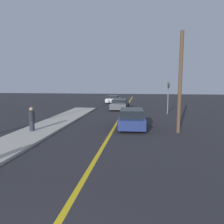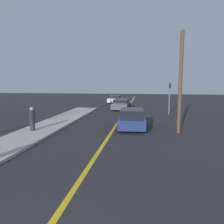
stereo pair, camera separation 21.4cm
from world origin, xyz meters
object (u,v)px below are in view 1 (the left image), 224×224
at_px(car_near_right_lane, 132,119).
at_px(pedestrian_mid_group, 32,119).
at_px(car_ahead_center, 120,104).
at_px(traffic_light, 168,94).
at_px(car_far_distant, 113,99).
at_px(utility_pole, 180,83).

distance_m(car_near_right_lane, pedestrian_mid_group, 7.04).
distance_m(car_ahead_center, traffic_light, 6.58).
bearing_deg(pedestrian_mid_group, car_near_right_lane, 21.83).
bearing_deg(car_far_distant, car_ahead_center, -75.37).
distance_m(car_near_right_lane, car_ahead_center, 10.97).
relative_size(traffic_light, utility_pole, 0.50).
bearing_deg(utility_pole, car_near_right_lane, 158.84).
bearing_deg(pedestrian_mid_group, car_ahead_center, 71.07).
xyz_separation_m(pedestrian_mid_group, utility_pole, (9.72, 1.38, 2.38)).
distance_m(car_far_distant, traffic_light, 14.23).
xyz_separation_m(car_near_right_lane, traffic_light, (3.48, 7.35, 1.41)).
bearing_deg(car_far_distant, utility_pole, -69.17).
xyz_separation_m(car_far_distant, pedestrian_mid_group, (-2.67, -22.06, 0.36)).
relative_size(car_far_distant, traffic_light, 1.30).
bearing_deg(utility_pole, pedestrian_mid_group, -171.90).
bearing_deg(pedestrian_mid_group, car_far_distant, 83.11).
xyz_separation_m(car_ahead_center, utility_pole, (5.11, -12.04, 2.69)).
bearing_deg(car_ahead_center, traffic_light, -31.49).
xyz_separation_m(pedestrian_mid_group, traffic_light, (10.01, 9.97, 1.16)).
relative_size(car_near_right_lane, traffic_light, 1.36).
relative_size(car_ahead_center, pedestrian_mid_group, 3.00).
relative_size(car_near_right_lane, car_far_distant, 1.04).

